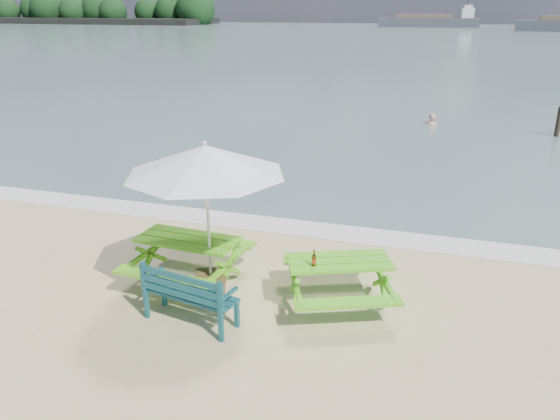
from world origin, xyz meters
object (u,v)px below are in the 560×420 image
(picnic_table_left, at_px, (189,261))
(picnic_table_right, at_px, (338,283))
(park_bench, at_px, (191,306))
(side_table, at_px, (211,283))
(beer_bottle, at_px, (314,260))
(patio_umbrella, at_px, (205,160))
(swimmer, at_px, (430,133))

(picnic_table_left, distance_m, picnic_table_right, 2.64)
(park_bench, height_order, side_table, park_bench)
(picnic_table_left, height_order, beer_bottle, beer_bottle)
(picnic_table_right, bearing_deg, park_bench, -148.83)
(picnic_table_left, height_order, picnic_table_right, picnic_table_left)
(park_bench, bearing_deg, side_table, 95.86)
(beer_bottle, bearing_deg, patio_umbrella, 178.93)
(beer_bottle, bearing_deg, side_table, 178.93)
(picnic_table_left, bearing_deg, side_table, -24.18)
(park_bench, relative_size, beer_bottle, 5.75)
(beer_bottle, bearing_deg, park_bench, -151.24)
(patio_umbrella, distance_m, beer_bottle, 2.31)
(park_bench, height_order, beer_bottle, beer_bottle)
(picnic_table_left, xyz_separation_m, patio_umbrella, (0.52, -0.23, 1.92))
(side_table, distance_m, patio_umbrella, 2.15)
(side_table, bearing_deg, picnic_table_right, 7.17)
(patio_umbrella, distance_m, swimmer, 16.14)
(picnic_table_left, xyz_separation_m, picnic_table_right, (2.64, 0.04, -0.03))
(picnic_table_right, distance_m, park_bench, 2.37)
(side_table, distance_m, swimmer, 15.93)
(picnic_table_left, bearing_deg, swimmer, 77.63)
(picnic_table_right, xyz_separation_m, patio_umbrella, (-2.13, -0.27, 1.95))
(park_bench, height_order, swimmer, park_bench)
(beer_bottle, distance_m, swimmer, 15.78)
(side_table, relative_size, beer_bottle, 2.52)
(patio_umbrella, relative_size, beer_bottle, 12.62)
(park_bench, relative_size, patio_umbrella, 0.46)
(beer_bottle, bearing_deg, picnic_table_right, 41.42)
(picnic_table_right, relative_size, swimmer, 1.44)
(swimmer, bearing_deg, patio_umbrella, -100.37)
(picnic_table_left, bearing_deg, picnic_table_right, 0.78)
(side_table, height_order, beer_bottle, beer_bottle)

